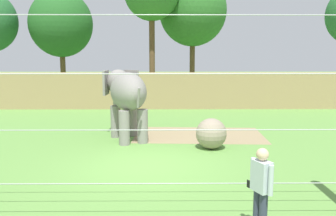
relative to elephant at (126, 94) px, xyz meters
name	(u,v)px	position (x,y,z in m)	size (l,w,h in m)	color
ground_plane	(146,166)	(0.95, -3.53, -1.78)	(120.00, 120.00, 0.00)	#609342
dirt_patch	(199,135)	(2.93, 0.57, -1.78)	(5.27, 3.02, 0.01)	#937F5B
embankment_wall	(156,90)	(0.95, 8.40, -0.70)	(36.00, 1.80, 2.17)	tan
elephant	(126,94)	(0.00, 0.00, 0.00)	(2.23, 3.43, 2.69)	gray
enrichment_ball	(211,134)	(3.15, -1.57, -1.24)	(1.09, 1.09, 1.09)	gray
cable_fence	(135,117)	(0.95, -6.94, 0.32)	(10.04, 0.25, 4.19)	brown
zookeeper	(261,189)	(3.24, -7.65, -0.86)	(0.38, 0.56, 1.67)	#33384C
tree_far_left	(193,11)	(3.84, 16.30, 5.16)	(5.62, 5.62, 9.91)	brown
tree_behind_wall	(61,24)	(-7.16, 16.24, 4.06)	(5.23, 5.23, 8.61)	brown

